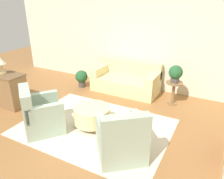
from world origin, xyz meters
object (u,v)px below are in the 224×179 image
object	(u,v)px
armchair_left	(40,115)
dresser	(6,89)
potted_plant_floor	(82,77)
side_table	(174,90)
table_lamp	(0,62)
couch	(126,81)
ottoman_table	(92,115)
potted_plant_on_side_table	(176,73)
armchair_right	(122,140)

from	to	relation	value
armchair_left	dresser	world-z (taller)	armchair_left
armchair_left	potted_plant_floor	size ratio (longest dim) A/B	2.05
side_table	table_lamp	world-z (taller)	table_lamp
couch	potted_plant_floor	distance (m)	1.45
side_table	table_lamp	xyz separation A→B (m)	(-3.94, -2.11, 0.78)
couch	side_table	size ratio (longest dim) A/B	3.12
ottoman_table	armchair_left	bearing A→B (deg)	-144.78
couch	dresser	world-z (taller)	couch
dresser	potted_plant_floor	distance (m)	2.23
couch	table_lamp	size ratio (longest dim) A/B	4.62
ottoman_table	potted_plant_floor	distance (m)	2.42
dresser	potted_plant_floor	bearing A→B (deg)	62.18
ottoman_table	potted_plant_on_side_table	bearing A→B (deg)	56.15
ottoman_table	table_lamp	xyz separation A→B (m)	(-2.62, -0.14, 0.90)
armchair_left	armchair_right	bearing A→B (deg)	-0.00
dresser	table_lamp	size ratio (longest dim) A/B	2.57
dresser	armchair_right	bearing A→B (deg)	-7.88
potted_plant_floor	armchair_left	bearing A→B (deg)	-74.97
side_table	potted_plant_floor	xyz separation A→B (m)	(-2.90, -0.14, -0.10)
armchair_right	dresser	world-z (taller)	armchair_right
dresser	armchair_left	bearing A→B (deg)	-16.51
couch	armchair_right	size ratio (longest dim) A/B	1.76
couch	potted_plant_floor	world-z (taller)	couch
ottoman_table	table_lamp	bearing A→B (deg)	-176.99
armchair_right	ottoman_table	size ratio (longest dim) A/B	1.40
armchair_right	table_lamp	size ratio (longest dim) A/B	2.62
armchair_left	potted_plant_on_side_table	world-z (taller)	potted_plant_on_side_table
armchair_left	potted_plant_floor	bearing A→B (deg)	105.03
couch	side_table	world-z (taller)	couch
ottoman_table	side_table	world-z (taller)	side_table
potted_plant_floor	table_lamp	size ratio (longest dim) A/B	1.28
couch	side_table	distance (m)	1.53
ottoman_table	potted_plant_on_side_table	xyz separation A→B (m)	(1.33, 1.98, 0.59)
armchair_right	couch	bearing A→B (deg)	112.91
potted_plant_floor	ottoman_table	bearing A→B (deg)	-49.32
side_table	potted_plant_on_side_table	size ratio (longest dim) A/B	1.40
ottoman_table	potted_plant_on_side_table	size ratio (longest dim) A/B	1.76
armchair_left	side_table	xyz separation A→B (m)	(2.24, 2.62, 0.04)
armchair_right	potted_plant_on_side_table	world-z (taller)	potted_plant_on_side_table
table_lamp	armchair_left	bearing A→B (deg)	-16.51
ottoman_table	dresser	distance (m)	2.63
armchair_left	table_lamp	distance (m)	1.96
armchair_right	table_lamp	distance (m)	3.78
potted_plant_on_side_table	potted_plant_floor	world-z (taller)	potted_plant_on_side_table
potted_plant_on_side_table	ottoman_table	bearing A→B (deg)	-123.85
armchair_right	potted_plant_floor	world-z (taller)	armchair_right
armchair_left	ottoman_table	world-z (taller)	armchair_left
armchair_right	ottoman_table	distance (m)	1.22
ottoman_table	potted_plant_on_side_table	distance (m)	2.45
couch	armchair_right	world-z (taller)	armchair_right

